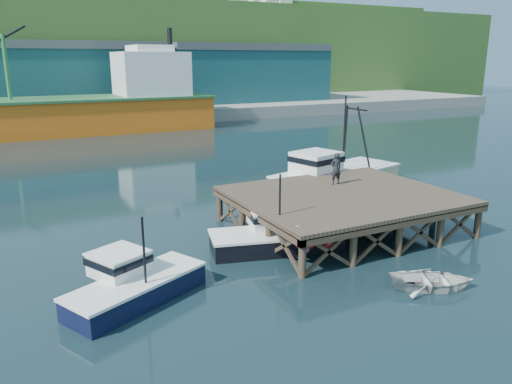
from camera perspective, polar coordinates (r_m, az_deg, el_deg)
ground at (r=26.89m, az=0.24°, el=-5.94°), size 300.00×300.00×0.00m
wharf at (r=28.96m, az=10.12°, el=-0.59°), size 12.00×10.00×2.62m
far_quay at (r=93.40m, az=-20.23°, el=8.80°), size 160.00×40.00×2.00m
warehouse_mid at (r=88.10m, az=-20.12°, el=12.09°), size 28.00×16.00×9.00m
warehouse_right at (r=96.73m, az=-1.80°, el=13.15°), size 30.00×16.00×9.00m
cargo_ship at (r=70.63m, az=-24.87°, el=8.52°), size 55.50×10.00×13.75m
hillside at (r=122.83m, az=-22.58°, el=14.55°), size 220.00×50.00×22.00m
boat_navy at (r=21.32m, az=-13.97°, el=-10.02°), size 6.33×4.57×3.74m
boat_black at (r=26.08m, az=2.16°, el=-4.83°), size 7.18×5.95×4.18m
trawler at (r=36.67m, az=8.95°, el=1.98°), size 11.20×6.36×7.09m
dinghy at (r=23.11m, az=19.47°, el=-9.49°), size 4.31×3.94×0.73m
dockworker at (r=30.91m, az=9.12°, el=2.66°), size 0.76×0.54×1.96m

